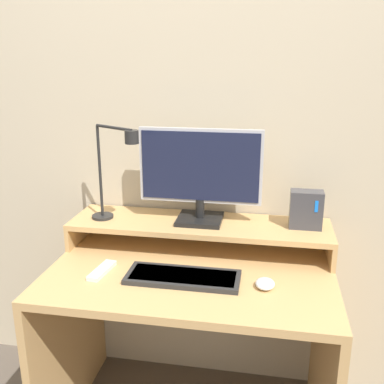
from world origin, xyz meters
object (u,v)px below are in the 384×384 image
router_dock (306,209)px  keyboard (183,277)px  desk_lamp (115,168)px  mouse (265,284)px  monitor (199,173)px  remote_control (102,270)px

router_dock → keyboard: (-0.44, -0.30, -0.18)m
desk_lamp → mouse: bearing=-20.3°
monitor → remote_control: size_ratio=3.14×
keyboard → monitor: bearing=88.3°
remote_control → router_dock: bearing=21.8°
desk_lamp → keyboard: 0.51m
remote_control → desk_lamp: bearing=92.1°
router_dock → monitor: bearing=-179.9°
desk_lamp → remote_control: size_ratio=2.51×
keyboard → remote_control: 0.31m
monitor → desk_lamp: (-0.33, -0.08, 0.03)m
router_dock → desk_lamp: bearing=-173.8°
router_dock → mouse: (-0.15, -0.31, -0.18)m
monitor → remote_control: bearing=-136.8°
monitor → mouse: size_ratio=6.03×
router_dock → keyboard: 0.56m
keyboard → mouse: (0.29, -0.01, 0.00)m
monitor → mouse: monitor is taller
desk_lamp → remote_control: (0.01, -0.22, -0.34)m
monitor → keyboard: bearing=-91.7°
keyboard → mouse: size_ratio=4.97×
monitor → router_dock: 0.45m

